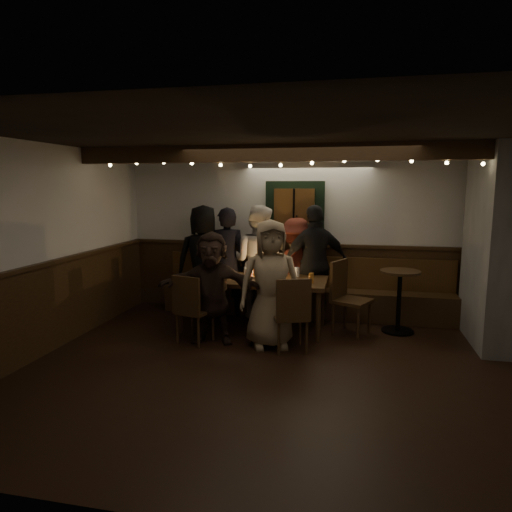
% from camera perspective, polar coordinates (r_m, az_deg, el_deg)
% --- Properties ---
extents(room, '(6.02, 5.01, 2.62)m').
position_cam_1_polar(room, '(6.40, 14.90, -0.53)').
color(room, black).
rests_on(room, ground).
extents(dining_table, '(2.11, 0.90, 0.91)m').
position_cam_1_polar(dining_table, '(6.60, -0.38, -3.37)').
color(dining_table, black).
rests_on(dining_table, ground).
extents(chair_near_left, '(0.52, 0.52, 0.93)m').
position_cam_1_polar(chair_near_left, '(6.06, -8.15, -6.16)').
color(chair_near_left, black).
rests_on(chair_near_left, ground).
extents(chair_near_right, '(0.56, 0.56, 0.96)m').
position_cam_1_polar(chair_near_right, '(5.71, 4.47, -6.83)').
color(chair_near_right, black).
rests_on(chair_near_right, ground).
extents(chair_end, '(0.62, 0.62, 1.04)m').
position_cam_1_polar(chair_end, '(6.57, 11.15, -4.53)').
color(chair_end, black).
rests_on(chair_end, ground).
extents(high_top, '(0.56, 0.56, 0.89)m').
position_cam_1_polar(high_top, '(6.80, 17.48, -4.47)').
color(high_top, black).
rests_on(high_top, ground).
extents(person_a, '(1.00, 0.80, 1.78)m').
position_cam_1_polar(person_a, '(7.41, -6.53, -0.52)').
color(person_a, black).
rests_on(person_a, ground).
extents(person_b, '(0.68, 0.49, 1.74)m').
position_cam_1_polar(person_b, '(7.31, -3.62, -0.73)').
color(person_b, black).
rests_on(person_b, ground).
extents(person_c, '(1.01, 0.87, 1.78)m').
position_cam_1_polar(person_c, '(7.20, 0.28, -0.71)').
color(person_c, beige).
rests_on(person_c, ground).
extents(person_d, '(1.16, 0.91, 1.58)m').
position_cam_1_polar(person_d, '(7.24, 4.99, -1.49)').
color(person_d, '#4C1B14').
rests_on(person_d, ground).
extents(person_e, '(1.14, 0.83, 1.79)m').
position_cam_1_polar(person_e, '(7.05, 7.42, -0.94)').
color(person_e, black).
rests_on(person_e, ground).
extents(person_f, '(1.42, 0.60, 1.49)m').
position_cam_1_polar(person_f, '(6.07, -5.54, -3.95)').
color(person_f, black).
rests_on(person_f, ground).
extents(person_g, '(0.94, 0.77, 1.66)m').
position_cam_1_polar(person_g, '(5.85, 1.81, -3.53)').
color(person_g, '#957F60').
rests_on(person_g, ground).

